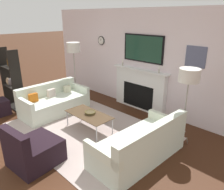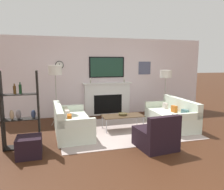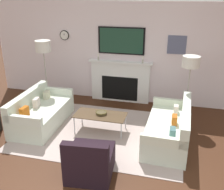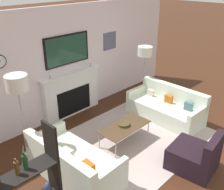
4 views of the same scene
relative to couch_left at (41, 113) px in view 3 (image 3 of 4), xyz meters
name	(u,v)px [view 3 (image 3 of 4)]	position (x,y,z in m)	size (l,w,h in m)	color
fireplace_wall	(121,58)	(1.47, 1.95, 0.94)	(7.48, 0.28, 2.70)	silver
area_rug	(102,132)	(1.47, 0.00, -0.28)	(3.55, 2.56, 0.01)	#B7A39D
couch_left	(41,113)	(0.00, 0.00, 0.00)	(0.90, 1.78, 0.77)	silver
couch_right	(170,129)	(2.94, 0.00, 0.00)	(0.88, 1.88, 0.80)	silver
armchair	(90,162)	(1.70, -1.44, -0.02)	(0.82, 0.88, 0.78)	black
coffee_table	(100,116)	(1.43, 0.05, 0.09)	(1.13, 0.55, 0.40)	#4C3823
decorative_bowl	(101,113)	(1.44, 0.08, 0.15)	(0.25, 0.25, 0.06)	#473B22
floor_lamp_left	(43,47)	(-0.32, 0.98, 1.33)	(0.38, 0.38, 1.79)	#9E998E
floor_lamp_right	(191,63)	(3.26, 0.98, 1.17)	(0.39, 0.39, 1.61)	#9E998E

